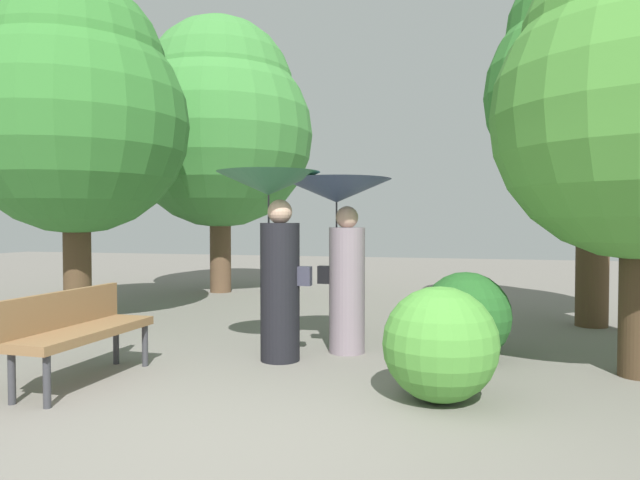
{
  "coord_description": "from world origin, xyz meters",
  "views": [
    {
      "loc": [
        1.63,
        -3.46,
        1.45
      ],
      "look_at": [
        0.0,
        2.61,
        1.26
      ],
      "focal_mm": 31.47,
      "sensor_mm": 36.0,
      "label": 1
    }
  ],
  "objects_px": {
    "person_left": "(274,233)",
    "tree_near_left": "(220,121)",
    "park_bench": "(78,327)",
    "tree_mid_left": "(75,105)",
    "person_right": "(340,227)",
    "tree_near_right": "(595,74)"
  },
  "relations": [
    {
      "from": "tree_near_right",
      "to": "park_bench",
      "type": "bearing_deg",
      "value": -140.2
    },
    {
      "from": "tree_near_left",
      "to": "tree_near_right",
      "type": "bearing_deg",
      "value": -18.28
    },
    {
      "from": "person_left",
      "to": "tree_near_left",
      "type": "xyz_separation_m",
      "value": [
        -3.07,
        5.21,
        2.23
      ]
    },
    {
      "from": "person_left",
      "to": "tree_mid_left",
      "type": "bearing_deg",
      "value": 67.36
    },
    {
      "from": "park_bench",
      "to": "person_left",
      "type": "bearing_deg",
      "value": -48.29
    },
    {
      "from": "park_bench",
      "to": "tree_mid_left",
      "type": "bearing_deg",
      "value": 39.32
    },
    {
      "from": "person_right",
      "to": "tree_near_left",
      "type": "distance_m",
      "value": 6.32
    },
    {
      "from": "person_left",
      "to": "person_right",
      "type": "height_order",
      "value": "person_left"
    },
    {
      "from": "park_bench",
      "to": "tree_near_right",
      "type": "height_order",
      "value": "tree_near_right"
    },
    {
      "from": "person_left",
      "to": "tree_near_left",
      "type": "relative_size",
      "value": 0.35
    },
    {
      "from": "park_bench",
      "to": "tree_near_left",
      "type": "xyz_separation_m",
      "value": [
        -1.62,
        6.47,
        3.06
      ]
    },
    {
      "from": "park_bench",
      "to": "tree_near_right",
      "type": "distance_m",
      "value": 7.28
    },
    {
      "from": "person_right",
      "to": "tree_near_right",
      "type": "height_order",
      "value": "tree_near_right"
    },
    {
      "from": "park_bench",
      "to": "tree_near_left",
      "type": "bearing_deg",
      "value": 14.88
    },
    {
      "from": "person_right",
      "to": "tree_near_right",
      "type": "xyz_separation_m",
      "value": [
        3.06,
        2.45,
        2.12
      ]
    },
    {
      "from": "person_right",
      "to": "tree_mid_left",
      "type": "xyz_separation_m",
      "value": [
        -4.14,
        0.85,
        1.75
      ]
    },
    {
      "from": "person_right",
      "to": "park_bench",
      "type": "distance_m",
      "value": 2.86
    },
    {
      "from": "person_right",
      "to": "tree_near_left",
      "type": "height_order",
      "value": "tree_near_left"
    },
    {
      "from": "person_left",
      "to": "park_bench",
      "type": "bearing_deg",
      "value": 129.68
    },
    {
      "from": "tree_near_right",
      "to": "person_right",
      "type": "bearing_deg",
      "value": -141.28
    },
    {
      "from": "person_right",
      "to": "tree_near_left",
      "type": "xyz_separation_m",
      "value": [
        -3.66,
        4.67,
        2.16
      ]
    },
    {
      "from": "park_bench",
      "to": "tree_near_right",
      "type": "relative_size",
      "value": 0.28
    }
  ]
}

